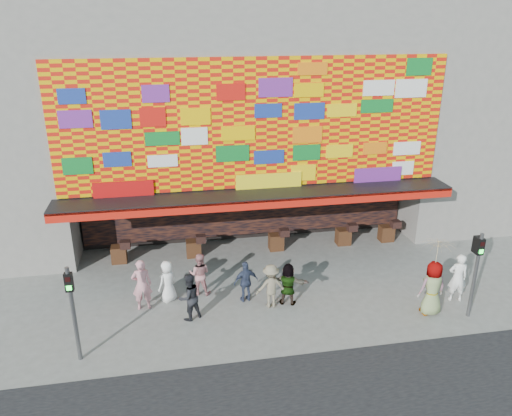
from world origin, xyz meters
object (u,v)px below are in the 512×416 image
(ped_c, at_px, (189,297))
(ped_b, at_px, (142,285))
(ped_e, at_px, (246,282))
(ped_i, at_px, (200,274))
(ped_f, at_px, (288,284))
(parasol, at_px, (437,254))
(ped_d, at_px, (271,286))
(ped_a, at_px, (168,281))
(signal_right, at_px, (477,266))
(ped_h, at_px, (458,278))
(signal_left, at_px, (72,304))
(ped_g, at_px, (432,288))

(ped_c, bearing_deg, ped_b, -57.92)
(ped_e, height_order, ped_i, ped_i)
(ped_c, xyz_separation_m, ped_f, (3.39, 0.32, -0.05))
(ped_i, bearing_deg, ped_f, 173.20)
(parasol, bearing_deg, ped_i, 160.27)
(ped_c, xyz_separation_m, parasol, (7.93, -1.13, 1.39))
(ped_d, bearing_deg, ped_c, 1.10)
(ped_b, bearing_deg, ped_a, -161.22)
(ped_c, bearing_deg, signal_right, 143.49)
(ped_b, relative_size, ped_h, 1.03)
(signal_right, distance_m, ped_b, 10.96)
(ped_c, height_order, parasol, parasol)
(signal_right, height_order, ped_b, signal_right)
(signal_left, bearing_deg, ped_c, 24.94)
(ped_i, bearing_deg, ped_a, 29.98)
(signal_right, distance_m, ped_c, 9.31)
(ped_a, bearing_deg, ped_e, 127.72)
(ped_c, xyz_separation_m, ped_g, (7.93, -1.13, 0.14))
(ped_c, distance_m, ped_e, 2.14)
(ped_b, height_order, ped_h, ped_b)
(ped_b, bearing_deg, ped_d, 167.46)
(ped_e, bearing_deg, ped_c, 9.87)
(ped_g, distance_m, ped_i, 7.94)
(signal_left, distance_m, ped_g, 11.24)
(ped_c, relative_size, ped_d, 1.03)
(signal_left, xyz_separation_m, ped_c, (3.27, 1.52, -1.05))
(ped_a, height_order, ped_c, ped_c)
(ped_e, height_order, ped_h, ped_h)
(ped_a, xyz_separation_m, ped_c, (0.66, -1.26, 0.05))
(ped_a, height_order, parasol, parasol)
(ped_b, bearing_deg, ped_g, 164.02)
(ped_i, bearing_deg, ped_e, 168.97)
(signal_right, xyz_separation_m, ped_e, (-7.13, 2.29, -1.11))
(ped_a, bearing_deg, ped_i, 152.41)
(signal_right, xyz_separation_m, ped_a, (-9.79, 2.79, -1.10))
(ped_h, bearing_deg, ped_e, 1.47)
(ped_g, bearing_deg, ped_e, -21.25)
(signal_left, relative_size, ped_e, 2.00)
(ped_b, distance_m, ped_h, 10.84)
(ped_a, xyz_separation_m, ped_h, (9.89, -1.79, 0.13))
(ped_i, bearing_deg, ped_g, 176.18)
(ped_c, relative_size, ped_f, 1.07)
(ped_g, relative_size, parasol, 0.98)
(signal_right, relative_size, ped_h, 1.69)
(signal_right, bearing_deg, ped_e, 162.22)
(ped_h, bearing_deg, parasol, 36.67)
(ped_b, distance_m, ped_e, 3.53)
(signal_right, bearing_deg, ped_h, 84.62)
(ped_d, bearing_deg, ped_i, -33.33)
(signal_right, bearing_deg, ped_g, 162.01)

